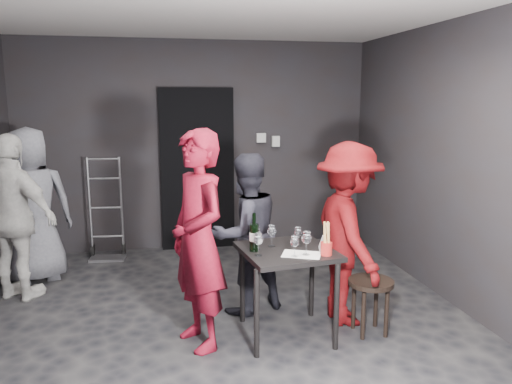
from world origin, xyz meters
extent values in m
cube|color=black|center=(0.00, 0.00, 0.00)|extent=(4.50, 5.00, 0.02)
cube|color=silver|center=(0.00, 0.00, 2.70)|extent=(4.50, 5.00, 0.02)
cube|color=black|center=(0.00, 2.50, 1.35)|extent=(4.50, 0.04, 2.70)
cube|color=black|center=(0.00, -2.50, 1.35)|extent=(4.50, 0.04, 2.70)
cube|color=black|center=(2.25, 0.00, 1.35)|extent=(0.04, 5.00, 2.70)
cube|color=black|center=(0.00, 2.44, 1.05)|extent=(0.95, 0.10, 2.10)
cube|color=#B7B7B2|center=(0.85, 2.45, 1.45)|extent=(0.12, 0.06, 0.12)
cube|color=#B7B7B2|center=(1.05, 2.45, 1.40)|extent=(0.10, 0.06, 0.14)
cylinder|color=#B2B2B7|center=(-1.35, 2.25, 0.63)|extent=(0.03, 0.03, 1.26)
cylinder|color=#B2B2B7|center=(-0.97, 2.25, 0.63)|extent=(0.03, 0.03, 1.26)
cube|color=#B2B2B7|center=(-1.16, 2.13, 0.01)|extent=(0.42, 0.23, 0.03)
cylinder|color=black|center=(-1.35, 2.28, 0.08)|extent=(0.04, 0.16, 0.16)
cylinder|color=black|center=(-0.97, 2.28, 0.08)|extent=(0.04, 0.16, 0.16)
cube|color=black|center=(0.51, -0.23, 0.73)|extent=(0.72, 0.72, 0.04)
cylinder|color=black|center=(0.19, -0.55, 0.35)|extent=(0.04, 0.04, 0.71)
cylinder|color=black|center=(0.83, -0.55, 0.35)|extent=(0.04, 0.04, 0.71)
cylinder|color=black|center=(0.19, 0.09, 0.35)|extent=(0.04, 0.04, 0.71)
cylinder|color=black|center=(0.83, 0.09, 0.35)|extent=(0.04, 0.04, 0.71)
cylinder|color=black|center=(1.21, -0.34, 0.45)|extent=(0.38, 0.38, 0.04)
cylinder|color=black|center=(1.31, -0.23, 0.21)|extent=(0.04, 0.04, 0.41)
cylinder|color=black|center=(1.11, -0.23, 0.21)|extent=(0.04, 0.04, 0.41)
cylinder|color=black|center=(1.11, -0.44, 0.21)|extent=(0.04, 0.04, 0.41)
cylinder|color=black|center=(1.31, -0.44, 0.21)|extent=(0.04, 0.04, 0.41)
imported|color=maroon|center=(-0.22, -0.25, 1.01)|extent=(0.73, 0.87, 2.03)
imported|color=#21212A|center=(0.26, 0.33, 0.73)|extent=(0.81, 0.64, 1.47)
imported|color=#58080B|center=(1.10, -0.06, 0.86)|extent=(0.53, 1.11, 1.72)
imported|color=silver|center=(-1.89, 1.05, 0.90)|extent=(1.17, 0.96, 1.80)
imported|color=slate|center=(-1.84, 1.54, 0.94)|extent=(1.03, 0.76, 1.88)
cube|color=white|center=(0.58, -0.39, 0.75)|extent=(0.35, 0.30, 0.00)
cylinder|color=black|center=(0.23, -0.23, 0.86)|extent=(0.07, 0.07, 0.22)
cylinder|color=black|center=(0.23, -0.23, 1.02)|extent=(0.03, 0.03, 0.09)
cylinder|color=white|center=(0.23, -0.23, 0.87)|extent=(0.08, 0.08, 0.07)
cylinder|color=maroon|center=(0.77, -0.44, 0.80)|extent=(0.09, 0.09, 0.10)
camera|label=1|loc=(-0.51, -4.03, 1.97)|focal=35.00mm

